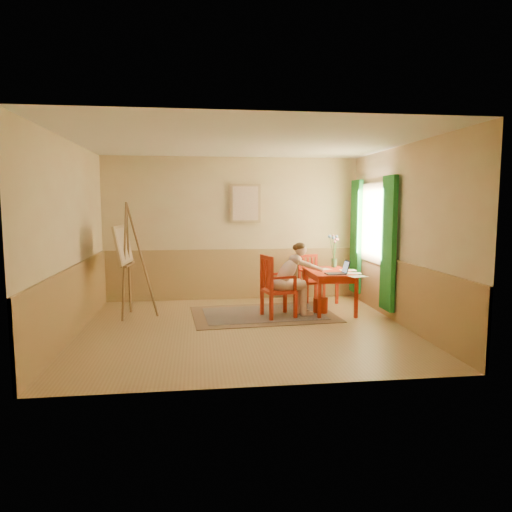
{
  "coord_description": "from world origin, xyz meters",
  "views": [
    {
      "loc": [
        -0.69,
        -6.82,
        1.9
      ],
      "look_at": [
        0.25,
        0.55,
        1.05
      ],
      "focal_mm": 32.3,
      "sensor_mm": 36.0,
      "label": 1
    }
  ],
  "objects": [
    {
      "name": "table",
      "position": [
        1.6,
        0.98,
        0.63
      ],
      "size": [
        0.73,
        1.21,
        0.72
      ],
      "color": "red",
      "rests_on": "room"
    },
    {
      "name": "figure",
      "position": [
        0.87,
        0.67,
        0.69
      ],
      "size": [
        0.97,
        0.52,
        1.25
      ],
      "color": "beige",
      "rests_on": "room"
    },
    {
      "name": "papers",
      "position": [
        1.82,
        0.77,
        0.72
      ],
      "size": [
        0.72,
        1.16,
        0.0
      ],
      "color": "white",
      "rests_on": "table"
    },
    {
      "name": "easel",
      "position": [
        -1.88,
        1.01,
        1.14
      ],
      "size": [
        0.67,
        0.86,
        1.93
      ],
      "color": "brown",
      "rests_on": "room"
    },
    {
      "name": "wall_portrait",
      "position": [
        0.25,
        2.2,
        1.9
      ],
      "size": [
        0.6,
        0.05,
        0.76
      ],
      "color": "tan",
      "rests_on": "room"
    },
    {
      "name": "laptop",
      "position": [
        1.66,
        0.58,
        0.77
      ],
      "size": [
        0.39,
        0.25,
        0.23
      ],
      "color": "#1E2338",
      "rests_on": "table"
    },
    {
      "name": "chair_left",
      "position": [
        0.59,
        0.62,
        0.53
      ],
      "size": [
        0.58,
        0.57,
        1.05
      ],
      "color": "red",
      "rests_on": "room"
    },
    {
      "name": "vase",
      "position": [
        1.82,
        1.43,
        1.0
      ],
      "size": [
        0.2,
        0.3,
        0.61
      ],
      "color": "#3F724C",
      "rests_on": "table"
    },
    {
      "name": "rug",
      "position": [
        0.41,
        0.85,
        0.01
      ],
      "size": [
        2.51,
        1.77,
        0.02
      ],
      "color": "#8C7251",
      "rests_on": "room"
    },
    {
      "name": "room",
      "position": [
        0.0,
        0.0,
        1.4
      ],
      "size": [
        5.04,
        4.54,
        2.84
      ],
      "color": "tan",
      "rests_on": "ground"
    },
    {
      "name": "window",
      "position": [
        2.42,
        1.1,
        1.35
      ],
      "size": [
        0.12,
        2.01,
        2.2
      ],
      "color": "white",
      "rests_on": "room"
    },
    {
      "name": "wastebasket",
      "position": [
        1.42,
        0.83,
        0.13
      ],
      "size": [
        0.26,
        0.26,
        0.27
      ],
      "primitive_type": "cylinder",
      "rotation": [
        0.0,
        0.0,
        0.02
      ],
      "color": "#B52D10",
      "rests_on": "room"
    },
    {
      "name": "chair_back",
      "position": [
        1.49,
        1.84,
        0.45
      ],
      "size": [
        0.47,
        0.48,
        0.9
      ],
      "color": "red",
      "rests_on": "room"
    },
    {
      "name": "wainscot",
      "position": [
        0.0,
        0.8,
        0.5
      ],
      "size": [
        5.0,
        4.5,
        1.0
      ],
      "color": "tan",
      "rests_on": "room"
    }
  ]
}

